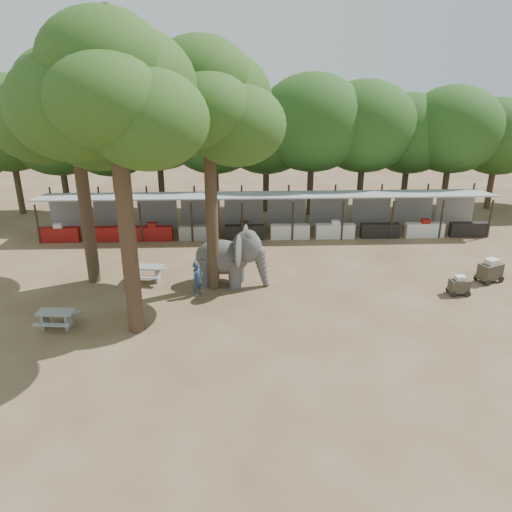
{
  "coord_description": "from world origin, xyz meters",
  "views": [
    {
      "loc": [
        -1.82,
        -16.06,
        10.33
      ],
      "look_at": [
        -1.0,
        5.0,
        2.0
      ],
      "focal_mm": 35.0,
      "sensor_mm": 36.0,
      "label": 1
    }
  ],
  "objects_px": {
    "yard_tree_left": "(71,111)",
    "picnic_table_far": "(147,271)",
    "cart_front": "(459,285)",
    "yard_tree_center": "(111,94)",
    "yard_tree_back": "(205,104)",
    "cart_back": "(490,270)",
    "handler": "(197,279)",
    "elephant": "(231,257)",
    "picnic_table_near": "(56,317)"
  },
  "relations": [
    {
      "from": "yard_tree_left",
      "to": "picnic_table_far",
      "type": "distance_m",
      "value": 8.18
    },
    {
      "from": "picnic_table_far",
      "to": "cart_front",
      "type": "distance_m",
      "value": 15.02
    },
    {
      "from": "yard_tree_center",
      "to": "yard_tree_back",
      "type": "bearing_deg",
      "value": 53.14
    },
    {
      "from": "cart_front",
      "to": "cart_back",
      "type": "xyz_separation_m",
      "value": [
        2.13,
        1.38,
        0.13
      ]
    },
    {
      "from": "cart_front",
      "to": "yard_tree_left",
      "type": "bearing_deg",
      "value": 170.39
    },
    {
      "from": "cart_back",
      "to": "handler",
      "type": "bearing_deg",
      "value": 160.71
    },
    {
      "from": "yard_tree_left",
      "to": "elephant",
      "type": "xyz_separation_m",
      "value": [
        6.96,
        -0.77,
        -6.78
      ]
    },
    {
      "from": "yard_tree_left",
      "to": "picnic_table_far",
      "type": "height_order",
      "value": "yard_tree_left"
    },
    {
      "from": "yard_tree_left",
      "to": "picnic_table_near",
      "type": "distance_m",
      "value": 9.11
    },
    {
      "from": "elephant",
      "to": "handler",
      "type": "xyz_separation_m",
      "value": [
        -1.54,
        -1.26,
        -0.59
      ]
    },
    {
      "from": "yard_tree_center",
      "to": "picnic_table_near",
      "type": "distance_m",
      "value": 9.29
    },
    {
      "from": "yard_tree_back",
      "to": "cart_back",
      "type": "relative_size",
      "value": 7.82
    },
    {
      "from": "yard_tree_center",
      "to": "handler",
      "type": "xyz_separation_m",
      "value": [
        2.42,
        2.96,
        -8.38
      ]
    },
    {
      "from": "elephant",
      "to": "cart_back",
      "type": "relative_size",
      "value": 2.63
    },
    {
      "from": "picnic_table_near",
      "to": "cart_back",
      "type": "bearing_deg",
      "value": 15.17
    },
    {
      "from": "cart_back",
      "to": "yard_tree_back",
      "type": "bearing_deg",
      "value": 156.58
    },
    {
      "from": "elephant",
      "to": "yard_tree_left",
      "type": "bearing_deg",
      "value": -173.46
    },
    {
      "from": "picnic_table_far",
      "to": "cart_front",
      "type": "height_order",
      "value": "cart_front"
    },
    {
      "from": "yard_tree_left",
      "to": "elephant",
      "type": "bearing_deg",
      "value": -6.33
    },
    {
      "from": "yard_tree_left",
      "to": "picnic_table_near",
      "type": "xyz_separation_m",
      "value": [
        -0.18,
        -4.84,
        -7.72
      ]
    },
    {
      "from": "handler",
      "to": "cart_front",
      "type": "height_order",
      "value": "handler"
    },
    {
      "from": "yard_tree_center",
      "to": "yard_tree_left",
      "type": "bearing_deg",
      "value": 120.96
    },
    {
      "from": "yard_tree_left",
      "to": "cart_back",
      "type": "relative_size",
      "value": 7.59
    },
    {
      "from": "cart_front",
      "to": "cart_back",
      "type": "bearing_deg",
      "value": 31.08
    },
    {
      "from": "picnic_table_far",
      "to": "yard_tree_left",
      "type": "bearing_deg",
      "value": -178.24
    },
    {
      "from": "handler",
      "to": "cart_back",
      "type": "height_order",
      "value": "handler"
    },
    {
      "from": "yard_tree_center",
      "to": "cart_front",
      "type": "height_order",
      "value": "yard_tree_center"
    },
    {
      "from": "elephant",
      "to": "handler",
      "type": "relative_size",
      "value": 2.29
    },
    {
      "from": "yard_tree_back",
      "to": "picnic_table_near",
      "type": "xyz_separation_m",
      "value": [
        -6.18,
        -3.84,
        -8.06
      ]
    },
    {
      "from": "handler",
      "to": "picnic_table_far",
      "type": "bearing_deg",
      "value": 94.34
    },
    {
      "from": "handler",
      "to": "elephant",
      "type": "bearing_deg",
      "value": -12.72
    },
    {
      "from": "yard_tree_left",
      "to": "cart_front",
      "type": "xyz_separation_m",
      "value": [
        17.67,
        -2.42,
        -7.74
      ]
    },
    {
      "from": "elephant",
      "to": "cart_front",
      "type": "xyz_separation_m",
      "value": [
        10.7,
        -1.65,
        -0.95
      ]
    },
    {
      "from": "elephant",
      "to": "picnic_table_far",
      "type": "bearing_deg",
      "value": -173.7
    },
    {
      "from": "yard_tree_left",
      "to": "yard_tree_back",
      "type": "xyz_separation_m",
      "value": [
        6.0,
        -1.0,
        0.34
      ]
    },
    {
      "from": "yard_tree_back",
      "to": "cart_back",
      "type": "distance_m",
      "value": 15.92
    },
    {
      "from": "handler",
      "to": "picnic_table_near",
      "type": "xyz_separation_m",
      "value": [
        -5.6,
        -2.8,
        -0.35
      ]
    },
    {
      "from": "yard_tree_left",
      "to": "yard_tree_center",
      "type": "bearing_deg",
      "value": -59.04
    },
    {
      "from": "handler",
      "to": "picnic_table_near",
      "type": "height_order",
      "value": "handler"
    },
    {
      "from": "picnic_table_far",
      "to": "cart_front",
      "type": "xyz_separation_m",
      "value": [
        14.87,
        -2.13,
        -0.05
      ]
    },
    {
      "from": "yard_tree_left",
      "to": "cart_front",
      "type": "height_order",
      "value": "yard_tree_left"
    },
    {
      "from": "handler",
      "to": "cart_front",
      "type": "relative_size",
      "value": 1.69
    },
    {
      "from": "cart_back",
      "to": "elephant",
      "type": "bearing_deg",
      "value": 155.55
    },
    {
      "from": "handler",
      "to": "picnic_table_far",
      "type": "xyz_separation_m",
      "value": [
        -2.62,
        1.74,
        -0.32
      ]
    },
    {
      "from": "yard_tree_center",
      "to": "elephant",
      "type": "xyz_separation_m",
      "value": [
        3.96,
        4.23,
        -7.79
      ]
    },
    {
      "from": "cart_front",
      "to": "elephant",
      "type": "bearing_deg",
      "value": 169.44
    },
    {
      "from": "yard_tree_left",
      "to": "yard_tree_back",
      "type": "height_order",
      "value": "yard_tree_back"
    },
    {
      "from": "picnic_table_far",
      "to": "cart_front",
      "type": "bearing_deg",
      "value": -0.41
    },
    {
      "from": "yard_tree_left",
      "to": "cart_front",
      "type": "distance_m",
      "value": 19.44
    },
    {
      "from": "handler",
      "to": "picnic_table_far",
      "type": "height_order",
      "value": "handler"
    }
  ]
}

